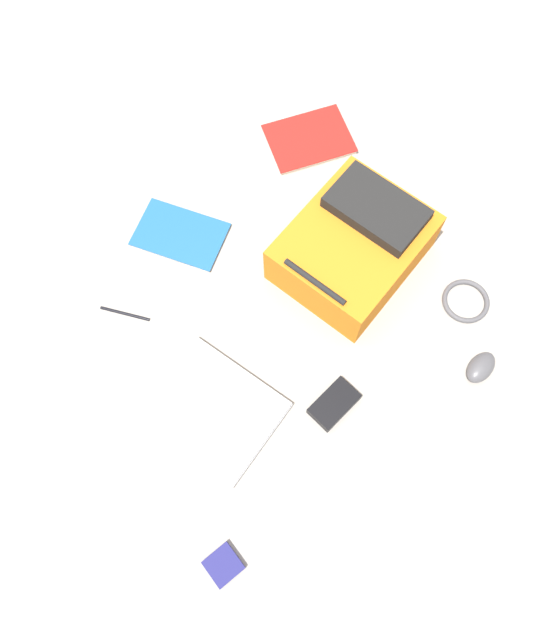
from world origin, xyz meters
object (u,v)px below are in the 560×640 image
at_px(backpack, 354,246).
at_px(book_comic, 309,140).
at_px(earbud_pouch, 223,565).
at_px(pen_black, 125,313).
at_px(laptop, 214,409).
at_px(computer_mouse, 481,367).
at_px(book_manual, 180,235).
at_px(cable_coil, 466,301).
at_px(power_brick, 334,404).

height_order(backpack, book_comic, backpack).
bearing_deg(earbud_pouch, pen_black, -8.38).
relative_size(laptop, pen_black, 2.71).
height_order(book_comic, computer_mouse, computer_mouse).
bearing_deg(book_manual, laptop, 160.16).
relative_size(book_manual, earbud_pouch, 4.03).
xyz_separation_m(backpack, pen_black, (0.21, 0.63, -0.08)).
height_order(backpack, computer_mouse, backpack).
relative_size(book_manual, cable_coil, 2.30).
distance_m(backpack, pen_black, 0.67).
height_order(backpack, cable_coil, backpack).
height_order(power_brick, pen_black, power_brick).
relative_size(pen_black, earbud_pouch, 1.92).
distance_m(book_comic, earbud_pouch, 1.26).
relative_size(laptop, computer_mouse, 3.95).
bearing_deg(cable_coil, power_brick, 94.95).
xyz_separation_m(laptop, pen_black, (0.37, 0.07, -0.01)).
bearing_deg(backpack, book_manual, 48.13).
distance_m(backpack, earbud_pouch, 0.89).
bearing_deg(pen_black, book_manual, -62.41).
relative_size(backpack, laptop, 1.20).
distance_m(book_comic, power_brick, 0.85).
xyz_separation_m(backpack, laptop, (-0.17, 0.56, -0.07)).
relative_size(laptop, book_comic, 1.35).
distance_m(laptop, book_manual, 0.54).
bearing_deg(computer_mouse, laptop, 49.51).
distance_m(laptop, cable_coil, 0.76).
distance_m(backpack, cable_coil, 0.35).
bearing_deg(laptop, backpack, -73.47).
xyz_separation_m(book_comic, earbud_pouch, (-0.91, 0.86, 0.00)).
bearing_deg(laptop, cable_coil, -98.99).
bearing_deg(power_brick, cable_coil, -85.05).
height_order(book_manual, power_brick, power_brick).
relative_size(cable_coil, power_brick, 1.04).
height_order(book_manual, earbud_pouch, earbud_pouch).
bearing_deg(cable_coil, backpack, 34.04).
bearing_deg(power_brick, backpack, -41.55).
bearing_deg(power_brick, computer_mouse, -108.99).
bearing_deg(computer_mouse, earbud_pouch, 76.70).
relative_size(backpack, power_brick, 3.68).
relative_size(cable_coil, earbud_pouch, 1.76).
bearing_deg(computer_mouse, cable_coil, -45.31).
height_order(book_manual, cable_coil, cable_coil).
distance_m(pen_black, earbud_pouch, 0.72).
height_order(power_brick, earbud_pouch, power_brick).
relative_size(backpack, cable_coil, 3.55).
bearing_deg(computer_mouse, backpack, -4.56).
xyz_separation_m(laptop, cable_coil, (-0.12, -0.75, -0.01)).
bearing_deg(laptop, earbud_pouch, 152.55).
height_order(laptop, book_comic, laptop).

